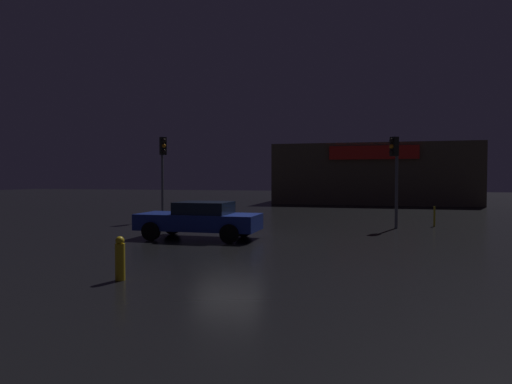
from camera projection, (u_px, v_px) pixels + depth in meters
ground_plane at (228, 239)px, 16.94m from camera, size 120.00×120.00×0.00m
store_building at (373, 174)px, 40.80m from camera, size 17.05×8.64×5.20m
traffic_signal_main at (163, 160)px, 23.87m from camera, size 0.42×0.42×4.45m
traffic_signal_opposite at (395, 162)px, 20.32m from camera, size 0.43×0.41×4.15m
car_near at (200, 219)px, 17.02m from camera, size 4.60×2.07×1.40m
fire_hydrant at (120, 259)px, 10.12m from camera, size 0.22×0.22×1.00m
bollard_kerb_b at (434, 216)px, 21.25m from camera, size 0.09×0.09×0.94m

